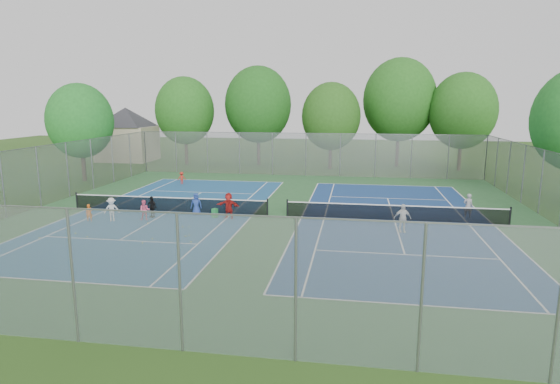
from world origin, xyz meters
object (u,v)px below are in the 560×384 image
at_px(net_right, 395,213).
at_px(instructor, 468,206).
at_px(net_left, 169,205).
at_px(ball_hopper, 215,213).
at_px(ball_crate, 145,208).

bearing_deg(net_right, instructor, 16.35).
distance_m(net_left, instructor, 18.42).
height_order(ball_hopper, instructor, instructor).
xyz_separation_m(net_left, ball_hopper, (3.36, -1.09, -0.17)).
distance_m(ball_crate, ball_hopper, 5.23).
bearing_deg(net_right, ball_crate, 179.42).
height_order(net_right, ball_crate, net_right).
relative_size(net_right, ball_crate, 37.20).
xyz_separation_m(ball_crate, instructor, (20.09, 1.12, 0.60)).
xyz_separation_m(ball_hopper, instructor, (15.01, 2.37, 0.47)).
xyz_separation_m(net_left, instructor, (18.37, 1.28, 0.30)).
bearing_deg(ball_hopper, net_right, 5.82).
bearing_deg(instructor, net_left, 0.86).
distance_m(ball_crate, instructor, 20.13).
bearing_deg(net_left, instructor, 3.99).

